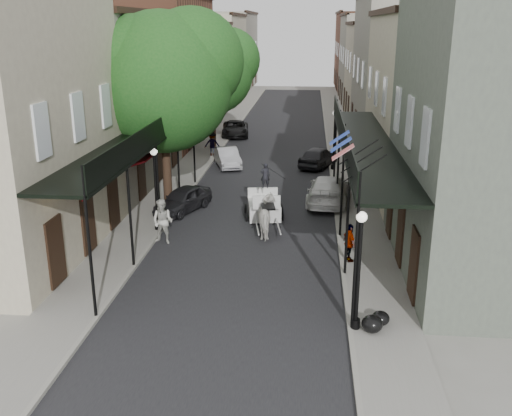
% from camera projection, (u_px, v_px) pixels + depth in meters
% --- Properties ---
extents(ground, '(140.00, 140.00, 0.00)m').
position_uv_depth(ground, '(230.00, 296.00, 19.56)').
color(ground, gray).
rests_on(ground, ground).
extents(road, '(8.00, 90.00, 0.01)m').
position_uv_depth(road, '(271.00, 162.00, 38.51)').
color(road, black).
rests_on(road, ground).
extents(sidewalk_left, '(2.20, 90.00, 0.12)m').
position_uv_depth(sidewalk_left, '(198.00, 160.00, 38.94)').
color(sidewalk_left, gray).
rests_on(sidewalk_left, ground).
extents(sidewalk_right, '(2.20, 90.00, 0.12)m').
position_uv_depth(sidewalk_right, '(345.00, 163.00, 38.04)').
color(sidewalk_right, gray).
rests_on(sidewalk_right, ground).
extents(building_row_left, '(5.00, 80.00, 10.50)m').
position_uv_depth(building_row_left, '(176.00, 70.00, 47.14)').
color(building_row_left, '#B9B094').
rests_on(building_row_left, ground).
extents(building_row_right, '(5.00, 80.00, 10.50)m').
position_uv_depth(building_row_right, '(387.00, 72.00, 45.59)').
color(building_row_right, gray).
rests_on(building_row_right, ground).
extents(gallery_left, '(2.20, 18.05, 4.88)m').
position_uv_depth(gallery_left, '(144.00, 138.00, 25.36)').
color(gallery_left, black).
rests_on(gallery_left, sidewalk_left).
extents(gallery_right, '(2.20, 18.05, 4.88)m').
position_uv_depth(gallery_right, '(361.00, 142.00, 24.50)').
color(gallery_right, black).
rests_on(gallery_right, sidewalk_right).
extents(tree_near, '(7.31, 6.80, 9.63)m').
position_uv_depth(tree_near, '(171.00, 76.00, 27.59)').
color(tree_near, '#382619').
rests_on(tree_near, sidewalk_left).
extents(tree_far, '(6.45, 6.00, 8.61)m').
position_uv_depth(tree_far, '(217.00, 69.00, 41.05)').
color(tree_far, '#382619').
rests_on(tree_far, sidewalk_left).
extents(lamppost_right_near, '(0.32, 0.32, 3.71)m').
position_uv_depth(lamppost_right_near, '(359.00, 269.00, 16.66)').
color(lamppost_right_near, black).
rests_on(lamppost_right_near, sidewalk_right).
extents(lamppost_left, '(0.32, 0.32, 3.71)m').
position_uv_depth(lamppost_left, '(156.00, 188.00, 24.98)').
color(lamppost_left, black).
rests_on(lamppost_left, sidewalk_left).
extents(lamppost_right_far, '(0.32, 0.32, 3.71)m').
position_uv_depth(lamppost_right_far, '(334.00, 139.00, 35.61)').
color(lamppost_right_far, black).
rests_on(lamppost_right_far, sidewalk_right).
extents(horse, '(1.24, 2.16, 1.72)m').
position_uv_depth(horse, '(268.00, 217.00, 24.90)').
color(horse, silver).
rests_on(horse, ground).
extents(carriage, '(2.00, 2.74, 2.89)m').
position_uv_depth(carriage, '(263.00, 194.00, 27.37)').
color(carriage, black).
rests_on(carriage, ground).
extents(pedestrian_walking, '(1.08, 0.92, 1.94)m').
position_uv_depth(pedestrian_walking, '(163.00, 222.00, 23.97)').
color(pedestrian_walking, '#B2B2A8').
rests_on(pedestrian_walking, ground).
extents(pedestrian_sidewalk_left, '(1.16, 0.80, 1.66)m').
position_uv_depth(pedestrian_sidewalk_left, '(212.00, 144.00, 39.74)').
color(pedestrian_sidewalk_left, gray).
rests_on(pedestrian_sidewalk_left, sidewalk_left).
extents(pedestrian_sidewalk_right, '(0.69, 0.96, 1.52)m').
position_uv_depth(pedestrian_sidewalk_right, '(349.00, 243.00, 21.89)').
color(pedestrian_sidewalk_right, gray).
rests_on(pedestrian_sidewalk_right, sidewalk_right).
extents(car_left_near, '(2.72, 3.89, 1.23)m').
position_uv_depth(car_left_near, '(183.00, 199.00, 28.22)').
color(car_left_near, black).
rests_on(car_left_near, ground).
extents(car_left_mid, '(2.38, 3.98, 1.24)m').
position_uv_depth(car_left_mid, '(228.00, 157.00, 37.11)').
color(car_left_mid, '#A3A2A8').
rests_on(car_left_mid, ground).
extents(car_left_far, '(2.61, 4.78, 1.27)m').
position_uv_depth(car_left_far, '(235.00, 129.00, 47.24)').
color(car_left_far, black).
rests_on(car_left_far, ground).
extents(car_right_near, '(2.47, 5.07, 1.42)m').
position_uv_depth(car_right_near, '(328.00, 190.00, 29.54)').
color(car_right_near, silver).
rests_on(car_right_near, ground).
extents(car_right_far, '(2.91, 4.25, 1.34)m').
position_uv_depth(car_right_far, '(318.00, 157.00, 37.07)').
color(car_right_far, black).
rests_on(car_right_far, ground).
extents(trash_bags, '(0.89, 1.04, 0.54)m').
position_uv_depth(trash_bags, '(375.00, 322.00, 17.10)').
color(trash_bags, black).
rests_on(trash_bags, sidewalk_right).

